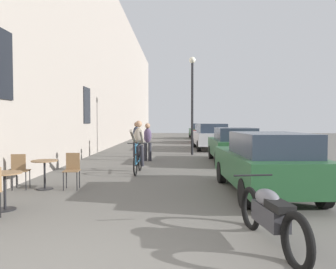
# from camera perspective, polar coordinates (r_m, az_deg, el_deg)

# --- Properties ---
(building_facade_left) EXTENTS (0.54, 68.00, 10.67)m
(building_facade_left) POSITION_cam_1_polar(r_m,az_deg,el_deg) (18.30, -13.20, 13.73)
(building_facade_left) COLOR gray
(building_facade_left) RESTS_ON ground_plane
(cafe_table_near) EXTENTS (0.64, 0.64, 0.72)m
(cafe_table_near) POSITION_cam_1_polar(r_m,az_deg,el_deg) (7.02, -26.49, -7.51)
(cafe_table_near) COLOR black
(cafe_table_near) RESTS_ON ground_plane
(cafe_table_mid) EXTENTS (0.64, 0.64, 0.72)m
(cafe_table_mid) POSITION_cam_1_polar(r_m,az_deg,el_deg) (8.75, -20.63, -5.51)
(cafe_table_mid) COLOR black
(cafe_table_mid) RESTS_ON ground_plane
(cafe_chair_mid_toward_street) EXTENTS (0.43, 0.43, 0.89)m
(cafe_chair_mid_toward_street) POSITION_cam_1_polar(r_m,az_deg,el_deg) (8.92, -24.31, -5.44)
(cafe_chair_mid_toward_street) COLOR black
(cafe_chair_mid_toward_street) RESTS_ON ground_plane
(cafe_chair_mid_toward_wall) EXTENTS (0.42, 0.42, 0.89)m
(cafe_chair_mid_toward_wall) POSITION_cam_1_polar(r_m,az_deg,el_deg) (8.60, -16.30, -5.61)
(cafe_chair_mid_toward_wall) COLOR black
(cafe_chair_mid_toward_wall) RESTS_ON ground_plane
(cyclist_on_bicycle) EXTENTS (0.52, 1.76, 1.74)m
(cyclist_on_bicycle) POSITION_cam_1_polar(r_m,az_deg,el_deg) (10.90, -5.17, -2.33)
(cyclist_on_bicycle) COLOR black
(cyclist_on_bicycle) RESTS_ON ground_plane
(pedestrian_near) EXTENTS (0.38, 0.30, 1.61)m
(pedestrian_near) POSITION_cam_1_polar(r_m,az_deg,el_deg) (13.99, -3.56, -0.91)
(pedestrian_near) COLOR #26262D
(pedestrian_near) RESTS_ON ground_plane
(pedestrian_mid) EXTENTS (0.36, 0.27, 1.65)m
(pedestrian_mid) POSITION_cam_1_polar(r_m,az_deg,el_deg) (15.57, -5.48, -0.50)
(pedestrian_mid) COLOR #26262D
(pedestrian_mid) RESTS_ON ground_plane
(street_lamp) EXTENTS (0.32, 0.32, 4.90)m
(street_lamp) POSITION_cam_1_polar(r_m,az_deg,el_deg) (16.60, 4.24, 7.20)
(street_lamp) COLOR black
(street_lamp) RESTS_ON ground_plane
(parked_car_nearest) EXTENTS (1.82, 4.09, 1.44)m
(parked_car_nearest) POSITION_cam_1_polar(r_m,az_deg,el_deg) (7.91, 16.58, -4.64)
(parked_car_nearest) COLOR #23512D
(parked_car_nearest) RESTS_ON ground_plane
(parked_car_second) EXTENTS (1.76, 4.06, 1.44)m
(parked_car_second) POSITION_cam_1_polar(r_m,az_deg,el_deg) (13.58, 11.24, -1.73)
(parked_car_second) COLOR #23512D
(parked_car_second) RESTS_ON ground_plane
(parked_car_third) EXTENTS (1.93, 4.40, 1.55)m
(parked_car_third) POSITION_cam_1_polar(r_m,az_deg,el_deg) (19.76, 7.39, -0.28)
(parked_car_third) COLOR #B7B7BC
(parked_car_third) RESTS_ON ground_plane
(parked_car_fourth) EXTENTS (1.85, 4.15, 1.46)m
(parked_car_fourth) POSITION_cam_1_polar(r_m,az_deg,el_deg) (25.92, 6.41, 0.22)
(parked_car_fourth) COLOR maroon
(parked_car_fourth) RESTS_ON ground_plane
(parked_car_fifth) EXTENTS (1.80, 4.18, 1.48)m
(parked_car_fifth) POSITION_cam_1_polar(r_m,az_deg,el_deg) (32.22, 5.38, 0.65)
(parked_car_fifth) COLOR #23512D
(parked_car_fifth) RESTS_ON ground_plane
(parked_motorcycle) EXTENTS (0.62, 2.14, 0.92)m
(parked_motorcycle) POSITION_cam_1_polar(r_m,az_deg,el_deg) (4.81, 17.38, -13.26)
(parked_motorcycle) COLOR black
(parked_motorcycle) RESTS_ON ground_plane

